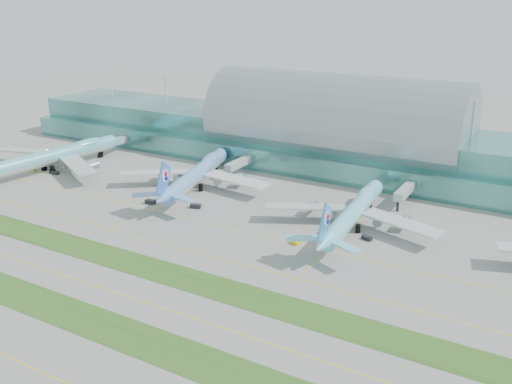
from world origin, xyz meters
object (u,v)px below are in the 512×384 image
Objects in this scene: terminal at (335,136)px; airliner_c at (354,211)px; airliner_a at (56,155)px; airliner_b at (197,173)px.

airliner_c is at bearing -62.13° from terminal.
terminal is 4.19× the size of airliner_a.
airliner_a is at bearing 174.67° from airliner_b.
terminal reaches higher than airliner_a.
terminal is at bearing 42.93° from airliner_b.
terminal is 129.68m from airliner_a.
airliner_b is (-37.27, -58.47, -7.85)m from terminal.
airliner_a reaches higher than airliner_b.
terminal is 75.58m from airliner_c.
airliner_a is 1.13× the size of airliner_c.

